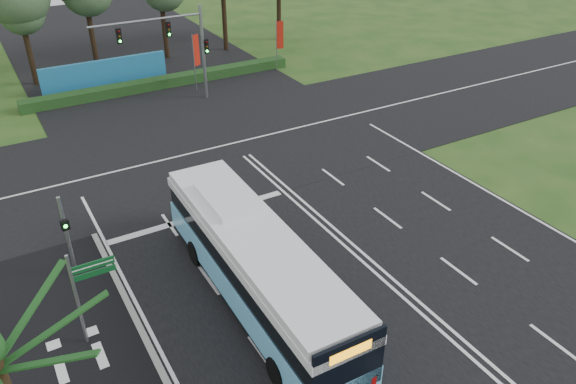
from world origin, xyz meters
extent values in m
plane|color=#224717|center=(0.00, 0.00, 0.00)|extent=(120.00, 120.00, 0.00)
cube|color=black|center=(0.00, 0.00, 0.02)|extent=(20.00, 120.00, 0.04)
cube|color=black|center=(0.00, 12.00, 0.03)|extent=(120.00, 14.00, 0.05)
cube|color=black|center=(-12.50, -3.00, 0.03)|extent=(5.00, 18.00, 0.06)
cube|color=gray|center=(-10.10, -3.00, 0.06)|extent=(0.25, 18.00, 0.12)
cube|color=#69C5F5|center=(-5.38, -2.24, 1.17)|extent=(2.97, 13.13, 1.20)
cube|color=black|center=(-5.38, -2.24, 0.62)|extent=(2.95, 13.06, 0.33)
cube|color=black|center=(-5.38, -2.24, 2.26)|extent=(2.86, 12.93, 1.04)
cube|color=white|center=(-5.38, -2.24, 2.91)|extent=(2.97, 13.13, 0.38)
cube|color=white|center=(-5.38, -2.24, 3.29)|extent=(2.91, 12.61, 0.38)
cube|color=white|center=(-5.33, 0.48, 3.62)|extent=(1.81, 3.30, 0.27)
cube|color=black|center=(-5.50, -8.72, 2.31)|extent=(2.64, 0.17, 2.40)
cube|color=orange|center=(-5.50, -8.76, 3.07)|extent=(1.53, 0.09, 0.38)
cylinder|color=black|center=(-6.59, 1.49, 0.57)|extent=(0.33, 1.14, 1.13)
cylinder|color=black|center=(-4.03, 1.44, 0.57)|extent=(0.33, 1.14, 1.13)
cylinder|color=black|center=(-6.74, -6.36, 0.57)|extent=(0.33, 1.14, 1.13)
cylinder|color=black|center=(-4.18, -6.41, 0.57)|extent=(0.33, 1.14, 1.13)
cylinder|color=gray|center=(-11.51, 3.37, 2.00)|extent=(0.16, 0.16, 4.00)
cube|color=black|center=(-11.51, 3.19, 2.74)|extent=(0.35, 0.26, 0.46)
sphere|color=#19F233|center=(-11.51, 3.09, 2.74)|extent=(0.16, 0.16, 0.16)
cylinder|color=gray|center=(-12.04, -1.03, 2.06)|extent=(0.12, 0.12, 4.12)
cube|color=#0C461D|center=(-11.27, -1.04, 3.40)|extent=(1.54, 0.07, 0.31)
cube|color=#0C461D|center=(-11.27, -1.04, 3.04)|extent=(1.54, 0.07, 0.23)
cube|color=white|center=(-11.27, -1.07, 3.40)|extent=(1.44, 0.02, 0.04)
cylinder|color=gray|center=(1.90, 22.31, 2.26)|extent=(0.07, 0.07, 4.52)
cube|color=red|center=(2.20, 22.44, 3.21)|extent=(0.57, 0.28, 2.41)
cylinder|color=gray|center=(9.88, 23.50, 2.19)|extent=(0.07, 0.07, 4.37)
cube|color=red|center=(10.19, 23.40, 3.11)|extent=(0.57, 0.22, 2.33)
cylinder|color=gray|center=(2.00, 20.50, 3.50)|extent=(0.24, 0.24, 7.00)
cylinder|color=gray|center=(-2.00, 20.50, 6.40)|extent=(8.00, 0.16, 0.16)
cube|color=black|center=(-0.50, 20.50, 5.60)|extent=(0.32, 0.28, 1.05)
cube|color=black|center=(-4.00, 20.50, 5.60)|extent=(0.32, 0.28, 1.05)
cube|color=black|center=(2.25, 20.50, 4.00)|extent=(0.32, 0.28, 1.05)
cube|color=#143413|center=(0.00, 24.50, 0.40)|extent=(22.00, 1.20, 0.80)
cube|color=teal|center=(-4.00, 27.00, 1.10)|extent=(10.00, 0.30, 2.20)
cylinder|color=black|center=(-8.90, 30.36, 3.42)|extent=(0.44, 0.44, 6.85)
cylinder|color=black|center=(-3.67, 31.28, 3.99)|extent=(0.44, 0.44, 7.99)
cylinder|color=black|center=(2.90, 31.93, 3.66)|extent=(0.44, 0.44, 7.32)
cylinder|color=black|center=(8.67, 31.43, 4.37)|extent=(0.44, 0.44, 8.75)
cylinder|color=black|center=(15.02, 32.22, 3.68)|extent=(0.44, 0.44, 7.36)
camera|label=1|loc=(-13.20, -18.28, 15.81)|focal=35.00mm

